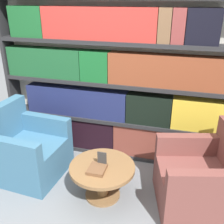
# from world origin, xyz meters

# --- Properties ---
(ground_plane) EXTENTS (14.00, 14.00, 0.00)m
(ground_plane) POSITION_xyz_m (0.00, 0.00, 0.00)
(ground_plane) COLOR slate
(bookshelf) EXTENTS (3.27, 0.30, 2.14)m
(bookshelf) POSITION_xyz_m (0.01, 1.22, 1.04)
(bookshelf) COLOR silver
(bookshelf) RESTS_ON ground_plane
(armchair_left) EXTENTS (0.87, 0.85, 0.91)m
(armchair_left) POSITION_xyz_m (-0.99, 0.42, 0.32)
(armchair_left) COLOR #386684
(armchair_left) RESTS_ON ground_plane
(armchair_right) EXTENTS (1.01, 0.99, 0.91)m
(armchair_right) POSITION_xyz_m (1.15, 0.43, 0.32)
(armchair_right) COLOR brown
(armchair_right) RESTS_ON ground_plane
(coffee_table) EXTENTS (0.73, 0.73, 0.41)m
(coffee_table) POSITION_xyz_m (0.08, 0.27, 0.30)
(coffee_table) COLOR brown
(coffee_table) RESTS_ON ground_plane
(table_sign) EXTENTS (0.10, 0.06, 0.18)m
(table_sign) POSITION_xyz_m (0.08, 0.27, 0.49)
(table_sign) COLOR black
(table_sign) RESTS_ON coffee_table
(stray_book) EXTENTS (0.19, 0.22, 0.04)m
(stray_book) POSITION_xyz_m (0.06, 0.17, 0.43)
(stray_book) COLOR brown
(stray_book) RESTS_ON coffee_table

